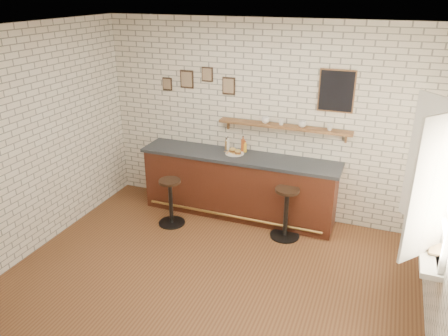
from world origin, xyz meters
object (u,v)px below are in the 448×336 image
at_px(condiment_bottle_yellow, 245,147).
at_px(shelf_cup_a, 265,120).
at_px(bitters_bottle_brown, 227,145).
at_px(bitters_bottle_amber, 243,145).
at_px(bar_stool_right, 286,211).
at_px(bitters_bottle_white, 228,144).
at_px(shelf_cup_b, 281,122).
at_px(shelf_cup_d, 330,127).
at_px(bar_counter, 238,185).
at_px(ciabatta_sandwich, 235,151).
at_px(sandwich_plate, 235,153).
at_px(book_lower, 428,248).
at_px(bar_stool_left, 171,201).
at_px(shelf_cup_c, 302,124).
at_px(book_upper, 428,247).

relative_size(condiment_bottle_yellow, shelf_cup_a, 1.48).
relative_size(bitters_bottle_brown, bitters_bottle_amber, 0.74).
xyz_separation_m(bar_stool_right, shelf_cup_a, (-0.52, 0.60, 1.13)).
bearing_deg(bitters_bottle_brown, bitters_bottle_white, -0.00).
relative_size(condiment_bottle_yellow, shelf_cup_b, 1.93).
xyz_separation_m(bitters_bottle_amber, shelf_cup_d, (1.29, 0.03, 0.43)).
xyz_separation_m(bar_counter, ciabatta_sandwich, (-0.07, 0.04, 0.55)).
xyz_separation_m(ciabatta_sandwich, bar_stool_right, (0.94, -0.44, -0.64)).
distance_m(bar_counter, sandwich_plate, 0.52).
height_order(bar_stool_right, shelf_cup_b, shelf_cup_b).
height_order(bitters_bottle_amber, shelf_cup_d, shelf_cup_d).
relative_size(sandwich_plate, book_lower, 1.19).
bearing_deg(bar_stool_left, condiment_bottle_yellow, 43.08).
bearing_deg(bitters_bottle_white, bitters_bottle_brown, 180.00).
xyz_separation_m(ciabatta_sandwich, bitters_bottle_white, (-0.17, 0.14, 0.04)).
height_order(bitters_bottle_brown, bitters_bottle_amber, bitters_bottle_amber).
height_order(condiment_bottle_yellow, shelf_cup_d, shelf_cup_d).
bearing_deg(bitters_bottle_brown, sandwich_plate, -37.22).
relative_size(bitters_bottle_white, shelf_cup_d, 2.34).
xyz_separation_m(sandwich_plate, bar_stool_right, (0.95, -0.44, -0.60)).
height_order(bitters_bottle_white, bitters_bottle_amber, bitters_bottle_amber).
height_order(bar_stool_right, shelf_cup_c, shelf_cup_c).
relative_size(bar_stool_right, shelf_cup_c, 6.57).
bearing_deg(condiment_bottle_yellow, bar_stool_right, -34.77).
distance_m(bitters_bottle_white, bar_stool_left, 1.25).
distance_m(bar_counter, bitters_bottle_white, 0.66).
bearing_deg(bar_stool_left, bitters_bottle_white, 53.94).
bearing_deg(sandwich_plate, bar_stool_right, -24.67).
bearing_deg(bar_counter, shelf_cup_b, 18.93).
bearing_deg(bar_stool_left, bar_counter, 37.69).
bearing_deg(condiment_bottle_yellow, shelf_cup_d, 1.16).
xyz_separation_m(sandwich_plate, condiment_bottle_yellow, (0.12, 0.14, 0.07)).
relative_size(bar_counter, bitters_bottle_brown, 16.34).
distance_m(shelf_cup_c, book_upper, 2.57).
bearing_deg(bar_counter, condiment_bottle_yellow, 77.45).
distance_m(shelf_cup_a, shelf_cup_d, 0.95).
distance_m(shelf_cup_d, book_upper, 2.33).
height_order(bar_counter, bar_stool_right, bar_counter).
height_order(bar_stool_right, book_upper, book_upper).
xyz_separation_m(ciabatta_sandwich, shelf_cup_c, (0.97, 0.16, 0.49)).
height_order(bar_stool_left, book_upper, book_upper).
distance_m(bar_counter, shelf_cup_d, 1.67).
relative_size(sandwich_plate, shelf_cup_c, 2.38).
xyz_separation_m(sandwich_plate, book_lower, (2.69, -1.65, -0.07)).
xyz_separation_m(bitters_bottle_brown, book_upper, (2.87, -1.81, -0.13)).
bearing_deg(bar_stool_right, bar_counter, 155.27).
height_order(shelf_cup_b, book_lower, shelf_cup_b).
height_order(condiment_bottle_yellow, shelf_cup_c, shelf_cup_c).
bearing_deg(book_lower, shelf_cup_a, 145.58).
distance_m(bitters_bottle_brown, book_upper, 3.39).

